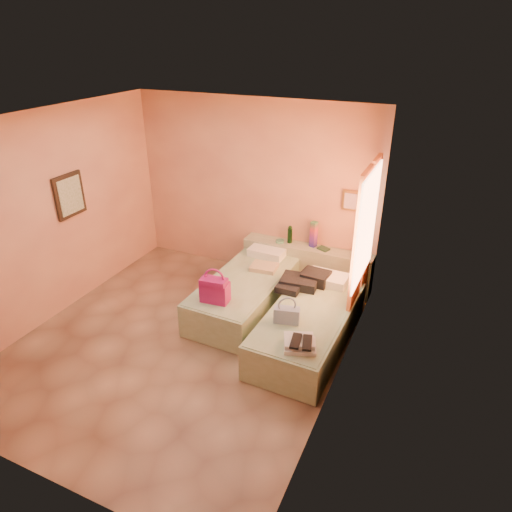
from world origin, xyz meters
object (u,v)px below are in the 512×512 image
Objects in this scene: water_bottle at (290,235)px; flower_vase at (359,251)px; bed_left at (246,293)px; green_book at (323,249)px; blue_handbag at (287,315)px; bed_right at (308,328)px; towel_stack at (300,344)px; magenta_handbag at (215,290)px; headboard_ledge at (306,265)px.

flower_vase is at bearing -5.21° from water_bottle.
flower_vase is (1.37, 0.98, 0.52)m from bed_left.
blue_handbag reaches higher than green_book.
bed_right is 5.71× the size of towel_stack.
bed_right is at bearing -101.19° from flower_vase.
water_bottle is 1.11m from flower_vase.
blue_handbag is at bearing -70.45° from water_bottle.
bed_right is at bearing -19.82° from bed_left.
green_book is 0.56× the size of blue_handbag.
magenta_handbag is 1.41m from towel_stack.
bed_right is at bearing -70.48° from headboard_ledge.
magenta_handbag is 1.02m from blue_handbag.
flower_vase is at bearing 42.75° from magenta_handbag.
green_book is at bearing 53.86° from bed_left.
magenta_handbag is at bearing -95.71° from green_book.
bed_right is 0.51m from blue_handbag.
headboard_ledge is 1.90m from magenta_handbag.
bed_left is at bearing -118.30° from headboard_ledge.
blue_handbag is at bearing -104.76° from flower_vase.
water_bottle is 0.57m from green_book.
magenta_handbag is (-0.10, -0.69, 0.42)m from bed_left.
green_book is at bearing 0.80° from headboard_ledge.
flower_vase is 0.78× the size of blue_handbag.
bed_right is 1.56m from green_book.
headboard_ledge is 5.68× the size of magenta_handbag.
bed_left is 0.82m from magenta_handbag.
headboard_ledge is 0.92m from flower_vase.
magenta_handbag is 1.18× the size of blue_handbag.
water_bottle is 0.77× the size of towel_stack.
headboard_ledge is at bearing 106.61° from towel_stack.
bed_right is 0.80m from towel_stack.
water_bottle is 1.58× the size of green_book.
water_bottle is at bearing 95.65° from blue_handbag.
flower_vase reaches higher than green_book.
magenta_handbag is (-1.19, -0.26, 0.42)m from bed_right.
bed_left is 6.53× the size of blue_handbag.
flower_vase reaches higher than blue_handbag.
bed_right is 7.46× the size of water_bottle.
bed_left is 1.40m from green_book.
green_book is at bearing 102.08° from bed_right.
magenta_handbag is (-0.67, -1.74, 0.34)m from headboard_ledge.
water_bottle reaches higher than towel_stack.
blue_handbag is (0.09, -1.81, -0.07)m from green_book.
bed_right is 11.76× the size of green_book.
towel_stack is at bearing -93.90° from flower_vase.
bed_left is at bearing 136.60° from towel_stack.
towel_stack is at bearing -73.39° from headboard_ledge.
flower_vase reaches higher than bed_left.
magenta_handbag is 1.03× the size of towel_stack.
headboard_ledge is 6.69× the size of blue_handbag.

